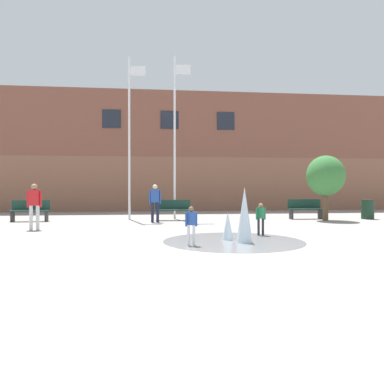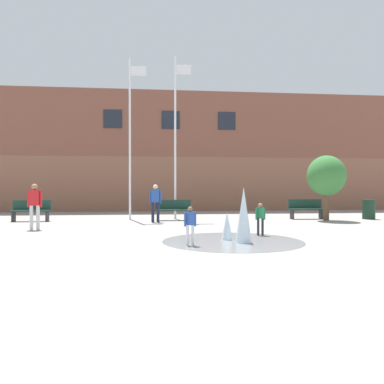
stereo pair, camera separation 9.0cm
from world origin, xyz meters
name	(u,v)px [view 2 (the right image)]	position (x,y,z in m)	size (l,w,h in m)	color
ground_plane	(226,287)	(0.00, 0.00, 0.00)	(100.00, 100.00, 0.00)	gray
library_building	(169,155)	(0.00, 20.66, 3.73)	(36.00, 6.05, 7.46)	brown
splash_fountain	(238,223)	(1.21, 4.49, 0.50)	(3.83, 3.83, 1.48)	gray
park_bench_under_right_flagpole	(31,210)	(-6.32, 11.40, 0.48)	(1.60, 0.44, 0.91)	#28282D
park_bench_near_trashcan	(173,209)	(-0.18, 11.30, 0.48)	(1.60, 0.44, 0.91)	#28282D
park_bench_far_right	(306,209)	(6.01, 11.37, 0.48)	(1.60, 0.44, 0.91)	#28282D
child_with_pink_shirt	(190,223)	(-0.14, 3.98, 0.58)	(0.31, 0.24, 0.99)	silver
child_in_fountain	(260,216)	(2.18, 5.72, 0.58)	(0.31, 0.24, 0.99)	#28282D
teen_by_trashcan	(35,203)	(-5.15, 8.07, 0.93)	(0.50, 0.23, 1.59)	silver
adult_in_red	(155,200)	(-0.97, 10.43, 0.93)	(0.50, 0.22, 1.59)	#1E233D
flagpole_left	(131,133)	(-2.09, 11.98, 3.96)	(0.80, 0.10, 7.43)	silver
flagpole_right	(176,132)	(-0.02, 11.98, 4.02)	(0.80, 0.10, 7.56)	silver
trash_can	(369,209)	(8.86, 10.97, 0.45)	(0.56, 0.56, 0.90)	#193323
street_tree_near_building	(326,176)	(6.55, 10.44, 1.97)	(1.67, 1.67, 2.88)	brown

